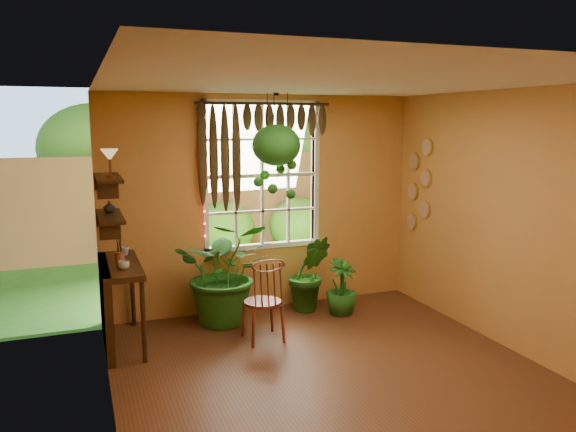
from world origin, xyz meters
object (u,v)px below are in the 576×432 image
at_px(counter_ledge, 111,296).
at_px(potted_plant_mid, 309,273).
at_px(hanging_basket, 276,153).
at_px(potted_plant_left, 226,272).
at_px(windsor_chair, 264,313).

bearing_deg(counter_ledge, potted_plant_mid, 7.61).
relative_size(potted_plant_mid, hanging_basket, 0.77).
relative_size(potted_plant_left, potted_plant_mid, 1.30).
xyz_separation_m(windsor_chair, potted_plant_mid, (0.86, 0.75, 0.17)).
relative_size(counter_ledge, potted_plant_mid, 1.24).
xyz_separation_m(counter_ledge, hanging_basket, (1.96, 0.29, 1.45)).
bearing_deg(potted_plant_left, windsor_chair, -70.51).
height_order(windsor_chair, hanging_basket, hanging_basket).
distance_m(windsor_chair, potted_plant_left, 0.79).
relative_size(windsor_chair, potted_plant_left, 0.86).
relative_size(counter_ledge, hanging_basket, 0.96).
bearing_deg(potted_plant_mid, potted_plant_left, -176.15).
relative_size(windsor_chair, hanging_basket, 0.86).
bearing_deg(potted_plant_mid, windsor_chair, -138.66).
bearing_deg(counter_ledge, hanging_basket, 8.44).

